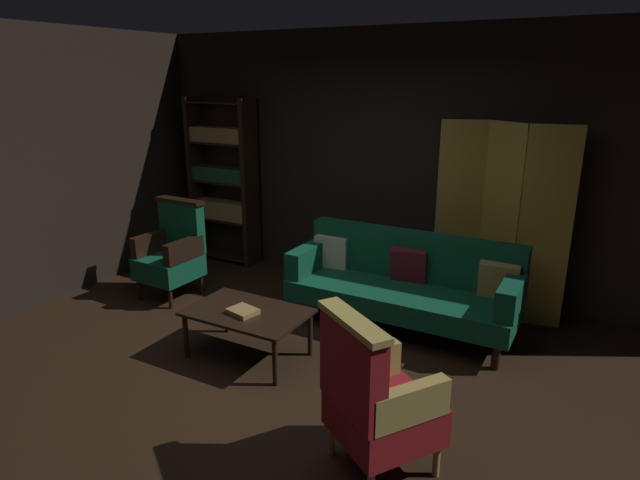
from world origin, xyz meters
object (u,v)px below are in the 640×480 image
object	(u,v)px
armchair_gilt_accent	(375,398)
armchair_wing_left	(172,252)
velvet_couch	(405,281)
coffee_table	(247,316)
book_tan_leather	(243,311)
bookshelf	(224,179)
folding_screen	(500,218)

from	to	relation	value
armchair_gilt_accent	armchair_wing_left	distance (m)	3.33
velvet_couch	coffee_table	distance (m)	1.53
armchair_gilt_accent	book_tan_leather	xyz separation A→B (m)	(-1.48, 0.69, -0.05)
coffee_table	armchair_wing_left	bearing A→B (deg)	154.75
coffee_table	book_tan_leather	xyz separation A→B (m)	(-0.00, -0.06, 0.07)
book_tan_leather	armchair_wing_left	bearing A→B (deg)	152.94
bookshelf	book_tan_leather	bearing A→B (deg)	-48.73
bookshelf	coffee_table	distance (m)	2.71
armchair_wing_left	book_tan_leather	world-z (taller)	armchair_wing_left
folding_screen	bookshelf	bearing A→B (deg)	179.48
velvet_couch	armchair_gilt_accent	distance (m)	2.03
velvet_couch	armchair_wing_left	bearing A→B (deg)	-168.60
bookshelf	armchair_wing_left	world-z (taller)	bookshelf
velvet_couch	armchair_wing_left	world-z (taller)	armchair_wing_left
bookshelf	coffee_table	world-z (taller)	bookshelf
coffee_table	book_tan_leather	world-z (taller)	book_tan_leather
armchair_wing_left	armchair_gilt_accent	bearing A→B (deg)	-26.01
folding_screen	book_tan_leather	bearing A→B (deg)	-129.40
bookshelf	velvet_couch	world-z (taller)	bookshelf
velvet_couch	book_tan_leather	xyz separation A→B (m)	(-0.94, -1.26, -0.01)
armchair_gilt_accent	armchair_wing_left	bearing A→B (deg)	153.99
armchair_wing_left	bookshelf	bearing A→B (deg)	101.51
armchair_gilt_accent	coffee_table	bearing A→B (deg)	153.22
velvet_couch	folding_screen	bearing A→B (deg)	46.25
coffee_table	armchair_gilt_accent	bearing A→B (deg)	-26.78
book_tan_leather	folding_screen	bearing A→B (deg)	50.60
armchair_gilt_accent	book_tan_leather	distance (m)	1.63
folding_screen	armchair_gilt_accent	xyz separation A→B (m)	(-0.14, -2.66, -0.50)
bookshelf	armchair_wing_left	distance (m)	1.38
bookshelf	armchair_wing_left	xyz separation A→B (m)	(0.25, -1.23, -0.56)
folding_screen	velvet_couch	bearing A→B (deg)	-133.75
armchair_wing_left	book_tan_leather	distance (m)	1.69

